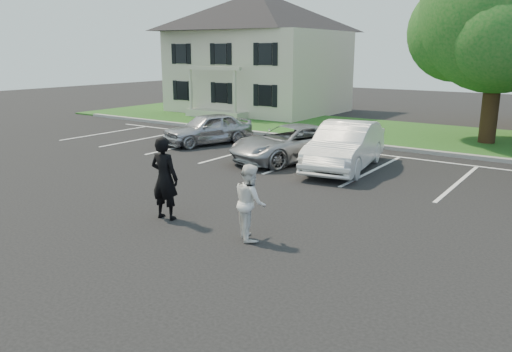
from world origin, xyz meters
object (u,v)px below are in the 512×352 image
(car_silver_west, at_px, (208,129))
(car_white_sedan, at_px, (345,146))
(tree, at_px, (503,17))
(car_silver_minivan, at_px, (291,143))
(man_white_shirt, at_px, (250,202))
(house, at_px, (259,53))
(man_black_suit, at_px, (165,178))

(car_silver_west, bearing_deg, car_white_sedan, 12.72)
(tree, relative_size, car_silver_minivan, 1.85)
(man_white_shirt, bearing_deg, tree, -56.14)
(car_silver_minivan, bearing_deg, house, 149.83)
(house, distance_m, car_silver_west, 12.81)
(car_silver_minivan, distance_m, car_white_sedan, 2.20)
(car_silver_minivan, relative_size, car_white_sedan, 0.98)
(car_silver_minivan, xyz_separation_m, car_white_sedan, (2.20, -0.05, 0.14))
(tree, distance_m, man_black_suit, 16.56)
(man_black_suit, bearing_deg, car_white_sedan, -107.00)
(man_black_suit, bearing_deg, house, -68.28)
(man_black_suit, relative_size, car_white_sedan, 0.42)
(house, height_order, tree, tree)
(house, xyz_separation_m, man_white_shirt, (13.24, -19.53, -3.00))
(man_black_suit, bearing_deg, car_silver_minivan, -90.02)
(house, relative_size, car_silver_west, 2.59)
(car_silver_minivan, bearing_deg, man_black_suit, -62.02)
(man_white_shirt, distance_m, car_silver_west, 11.56)
(tree, bearing_deg, car_silver_minivan, -124.02)
(house, height_order, car_white_sedan, house)
(tree, distance_m, car_silver_minivan, 10.68)
(tree, xyz_separation_m, car_white_sedan, (-3.17, -8.01, -4.55))
(car_silver_minivan, bearing_deg, car_silver_west, -170.03)
(house, relative_size, car_white_sedan, 2.12)
(car_white_sedan, bearing_deg, house, 125.17)
(man_white_shirt, distance_m, car_white_sedan, 7.34)
(tree, relative_size, man_white_shirt, 5.32)
(car_silver_west, relative_size, car_silver_minivan, 0.84)
(tree, height_order, car_silver_west, tree)
(car_white_sedan, bearing_deg, tree, 59.07)
(house, height_order, man_black_suit, house)
(man_white_shirt, relative_size, car_white_sedan, 0.34)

